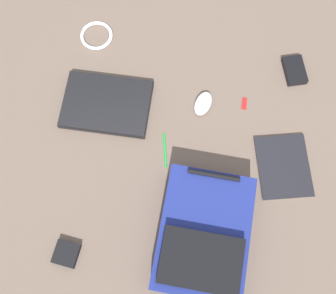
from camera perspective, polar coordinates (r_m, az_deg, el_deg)
name	(u,v)px	position (r m, az deg, el deg)	size (l,w,h in m)	color
ground_plane	(172,153)	(1.56, 0.59, -0.78)	(3.55, 3.55, 0.00)	brown
backpack	(203,236)	(1.43, 4.80, -11.98)	(0.38, 0.47, 0.16)	navy
laptop	(107,104)	(1.63, -8.33, 5.77)	(0.37, 0.29, 0.03)	black
book_red	(283,167)	(1.59, 15.36, -2.59)	(0.19, 0.24, 0.02)	silver
computer_mouse	(203,103)	(1.62, 4.78, 5.90)	(0.06, 0.10, 0.03)	silver
cable_coil	(97,35)	(1.79, -9.66, 14.68)	(0.13, 0.13, 0.01)	silver
power_brick	(294,70)	(1.75, 16.77, 9.90)	(0.08, 0.12, 0.03)	black
pen_black	(165,150)	(1.56, -0.42, -0.40)	(0.01, 0.01, 0.13)	#198C33
earbud_pouch	(66,254)	(1.52, -13.63, -13.89)	(0.08, 0.08, 0.03)	black
usb_stick	(244,103)	(1.65, 10.31, 5.84)	(0.02, 0.05, 0.01)	#B21919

